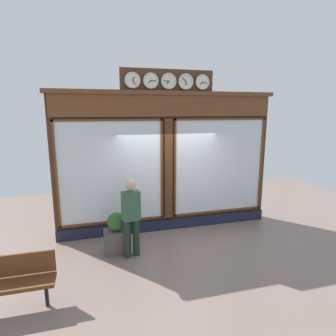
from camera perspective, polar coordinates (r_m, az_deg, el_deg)
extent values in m
plane|color=#7A665B|center=(5.33, 8.73, -23.80)|extent=(14.00, 14.00, 0.00)
cube|color=#4C2B16|center=(7.26, -0.31, 0.79)|extent=(5.54, 0.30, 3.43)
cube|color=#191E33|center=(7.56, 0.04, -11.26)|extent=(5.54, 0.08, 0.28)
cube|color=brown|center=(6.95, 0.09, 12.43)|extent=(5.43, 0.08, 0.50)
cube|color=brown|center=(6.98, 0.04, 14.91)|extent=(5.65, 0.20, 0.10)
cube|color=silver|center=(7.62, 10.31, 0.32)|extent=(2.42, 0.02, 2.43)
cube|color=brown|center=(7.46, 10.73, 9.66)|extent=(2.52, 0.04, 0.05)
cube|color=brown|center=(7.93, 10.05, -8.52)|extent=(2.52, 0.04, 0.05)
cube|color=brown|center=(8.21, 18.18, 0.73)|extent=(0.05, 0.04, 2.53)
cube|color=brown|center=(7.16, 1.43, -0.22)|extent=(0.05, 0.04, 2.53)
cube|color=silver|center=(6.90, -11.34, -0.89)|extent=(2.42, 0.02, 2.43)
cube|color=brown|center=(6.73, -11.75, 9.43)|extent=(2.52, 0.04, 0.05)
cube|color=brown|center=(7.24, -10.93, -10.53)|extent=(2.52, 0.04, 0.05)
cube|color=brown|center=(6.91, -21.59, -1.46)|extent=(0.05, 0.04, 2.53)
cube|color=brown|center=(7.07, -1.29, -0.37)|extent=(0.05, 0.04, 2.53)
cube|color=#4C2B16|center=(7.11, 0.06, -0.28)|extent=(0.20, 0.10, 2.53)
cube|color=#4C2B16|center=(7.04, -0.04, 17.04)|extent=(2.28, 0.06, 0.57)
cylinder|color=silver|center=(7.24, 6.97, 16.80)|extent=(0.30, 0.02, 0.30)
torus|color=silver|center=(7.24, 6.98, 16.81)|extent=(0.36, 0.03, 0.36)
cube|color=black|center=(7.21, 6.79, 16.60)|extent=(0.07, 0.01, 0.07)
cube|color=black|center=(7.25, 7.49, 16.67)|extent=(0.13, 0.01, 0.04)
sphere|color=black|center=(7.22, 7.03, 16.82)|extent=(0.02, 0.02, 0.02)
cylinder|color=silver|center=(7.09, 3.62, 16.98)|extent=(0.30, 0.02, 0.30)
torus|color=silver|center=(7.09, 3.63, 16.98)|extent=(0.38, 0.05, 0.38)
cube|color=black|center=(7.07, 3.67, 16.65)|extent=(0.02, 0.01, 0.08)
cube|color=black|center=(7.07, 3.30, 17.36)|extent=(0.10, 0.01, 0.10)
sphere|color=black|center=(7.08, 3.67, 16.99)|extent=(0.02, 0.02, 0.02)
cylinder|color=silver|center=(6.97, 0.14, 17.10)|extent=(0.30, 0.02, 0.30)
torus|color=silver|center=(6.96, 0.15, 17.10)|extent=(0.38, 0.05, 0.38)
cube|color=black|center=(6.94, -0.03, 16.84)|extent=(0.06, 0.01, 0.08)
cube|color=black|center=(6.94, -0.36, 17.16)|extent=(0.13, 0.01, 0.02)
sphere|color=black|center=(6.95, 0.18, 17.11)|extent=(0.02, 0.02, 0.02)
cylinder|color=silver|center=(6.87, -3.47, 17.16)|extent=(0.30, 0.02, 0.30)
torus|color=silver|center=(6.86, -3.46, 17.16)|extent=(0.37, 0.04, 0.37)
cube|color=black|center=(6.84, -3.73, 16.98)|extent=(0.08, 0.01, 0.06)
cube|color=black|center=(6.86, -2.89, 17.15)|extent=(0.13, 0.01, 0.02)
sphere|color=black|center=(6.85, -3.44, 17.17)|extent=(0.02, 0.02, 0.02)
cylinder|color=silver|center=(6.79, -7.17, 17.16)|extent=(0.30, 0.02, 0.30)
torus|color=silver|center=(6.79, -7.16, 17.16)|extent=(0.37, 0.04, 0.37)
cube|color=black|center=(6.78, -6.96, 17.46)|extent=(0.06, 0.01, 0.08)
cube|color=black|center=(6.78, -6.80, 16.74)|extent=(0.09, 0.01, 0.11)
sphere|color=black|center=(6.77, -7.14, 17.17)|extent=(0.02, 0.02, 0.02)
cylinder|color=#1C2F21|center=(6.21, -8.22, -13.98)|extent=(0.14, 0.14, 0.82)
cylinder|color=#1C2F21|center=(6.26, -6.42, -13.69)|extent=(0.14, 0.14, 0.82)
cube|color=#33563D|center=(5.96, -7.49, -7.57)|extent=(0.39, 0.28, 0.62)
sphere|color=tan|center=(5.83, -7.61, -3.38)|extent=(0.22, 0.22, 0.22)
cube|color=#4C4742|center=(6.48, -10.21, -14.35)|extent=(0.56, 0.36, 0.53)
sphere|color=#285623|center=(6.29, -10.36, -10.56)|extent=(0.40, 0.40, 0.40)
cube|color=#5B3319|center=(5.27, -29.79, -19.94)|extent=(1.40, 0.40, 0.06)
cube|color=#5B3319|center=(5.30, -29.60, -16.77)|extent=(1.40, 0.04, 0.36)
cylinder|color=black|center=(5.28, -23.28, -22.15)|extent=(0.06, 0.06, 0.45)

